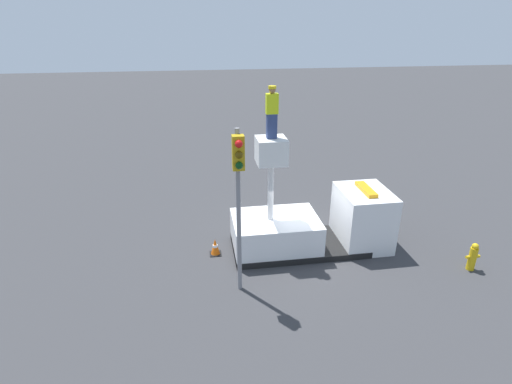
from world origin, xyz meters
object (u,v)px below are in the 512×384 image
object	(u,v)px
worker	(272,112)
traffic_cone_rear	(215,247)
fire_hydrant	(473,257)
traffic_light_pole	(239,183)
bucket_truck	(314,225)

from	to	relation	value
worker	traffic_cone_rear	xyz separation A→B (m)	(-2.08, 0.04, -5.03)
worker	fire_hydrant	bearing A→B (deg)	-19.05
traffic_light_pole	traffic_cone_rear	distance (m)	4.29
bucket_truck	traffic_light_pole	xyz separation A→B (m)	(-3.12, -2.32, 2.89)
bucket_truck	worker	xyz separation A→B (m)	(-1.72, 0.00, 4.39)
fire_hydrant	traffic_cone_rear	bearing A→B (deg)	164.96
bucket_truck	fire_hydrant	bearing A→B (deg)	-24.78
worker	traffic_light_pole	distance (m)	3.11
bucket_truck	fire_hydrant	size ratio (longest dim) A/B	5.70
fire_hydrant	worker	bearing A→B (deg)	160.95
bucket_truck	worker	bearing A→B (deg)	180.00
traffic_light_pole	traffic_cone_rear	xyz separation A→B (m)	(-0.68, 2.36, -3.52)
bucket_truck	worker	distance (m)	4.72
worker	fire_hydrant	world-z (taller)	worker
bucket_truck	traffic_light_pole	world-z (taller)	traffic_light_pole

